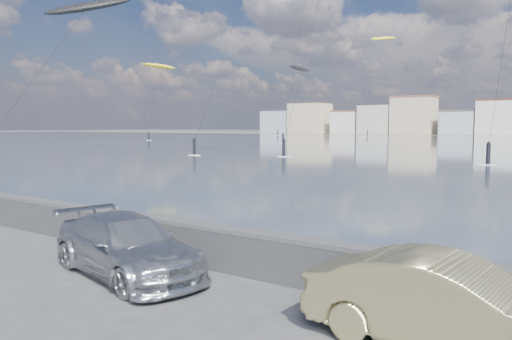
{
  "coord_description": "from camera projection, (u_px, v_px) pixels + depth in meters",
  "views": [
    {
      "loc": [
        7.91,
        -5.99,
        3.27
      ],
      "look_at": [
        1.0,
        4.0,
        2.2
      ],
      "focal_mm": 35.0,
      "sensor_mm": 36.0,
      "label": 1
    }
  ],
  "objects": [
    {
      "name": "car_champagne",
      "position": [
        448.0,
        305.0,
        7.23
      ],
      "size": [
        4.25,
        1.68,
        1.37
      ],
      "primitive_type": "imported",
      "rotation": [
        0.0,
        0.0,
        1.52
      ],
      "color": "tan",
      "rests_on": "ground"
    },
    {
      "name": "car_silver",
      "position": [
        127.0,
        246.0,
        10.94
      ],
      "size": [
        4.8,
        2.81,
        1.31
      ],
      "primitive_type": "imported",
      "rotation": [
        0.0,
        0.0,
        1.34
      ],
      "color": "#B1B3B8",
      "rests_on": "ground"
    },
    {
      "name": "ground",
      "position": [
        97.0,
        295.0,
        9.68
      ],
      "size": [
        700.0,
        700.0,
        0.0
      ],
      "primitive_type": "plane",
      "color": "#333335",
      "rests_on": "ground"
    },
    {
      "name": "kitesurfer_1",
      "position": [
        87.0,
        8.0,
        61.14
      ],
      "size": [
        9.37,
        19.64,
        19.96
      ],
      "color": "black",
      "rests_on": "ground"
    },
    {
      "name": "kitesurfer_11",
      "position": [
        299.0,
        69.0,
        171.14
      ],
      "size": [
        10.64,
        11.52,
        25.02
      ],
      "color": "black",
      "rests_on": "ground"
    },
    {
      "name": "kitesurfer_3",
      "position": [
        383.0,
        39.0,
        162.17
      ],
      "size": [
        7.86,
        11.44,
        33.09
      ],
      "color": "yellow",
      "rests_on": "ground"
    },
    {
      "name": "seawall",
      "position": [
        190.0,
        240.0,
        11.84
      ],
      "size": [
        400.0,
        0.36,
        1.08
      ],
      "color": "#28282B",
      "rests_on": "ground"
    },
    {
      "name": "kitesurfer_8",
      "position": [
        158.0,
        67.0,
        118.29
      ],
      "size": [
        10.31,
        8.21,
        18.83
      ],
      "color": "yellow",
      "rests_on": "ground"
    }
  ]
}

